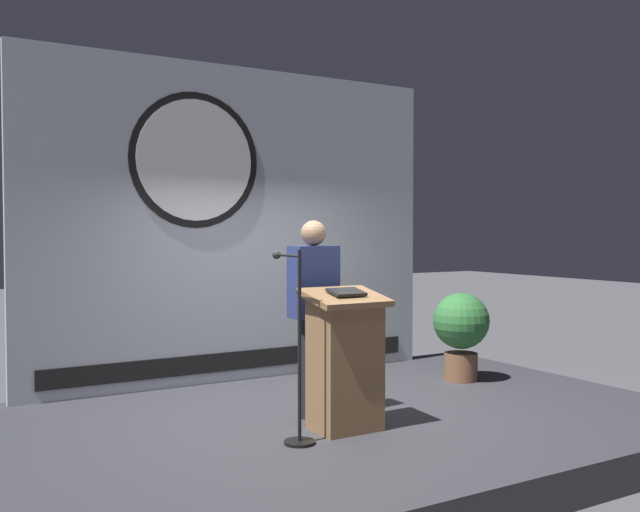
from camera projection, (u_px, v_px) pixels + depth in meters
name	position (u px, v px, depth m)	size (l,w,h in m)	color
ground_plane	(327.00, 452.00, 6.20)	(40.00, 40.00, 0.00)	#4C4C51
stage_platform	(327.00, 435.00, 6.19)	(6.40, 4.00, 0.30)	#333338
banner_display	(237.00, 224.00, 7.70)	(4.69, 0.12, 3.38)	#B2B7C1
podium	(345.00, 361.00, 5.79)	(0.64, 0.50, 1.16)	olive
speaker_person	(313.00, 317.00, 6.18)	(0.40, 0.26, 1.71)	black
microphone_stand	(296.00, 375.00, 5.45)	(0.24, 0.53, 1.48)	black
potted_plant	(461.00, 328.00, 7.70)	(0.61, 0.61, 0.95)	brown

